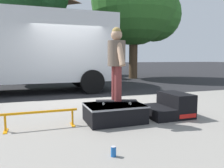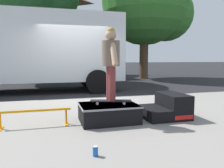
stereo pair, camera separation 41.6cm
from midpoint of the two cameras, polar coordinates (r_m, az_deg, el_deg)
The scene contains 11 objects.
ground_plane at distance 7.36m, azimuth -6.87°, elevation -3.86°, with size 140.00×140.00×0.00m, color black.
sidewalk_slab at distance 4.48m, azimuth -1.12°, elevation -9.77°, with size 50.00×5.00×0.12m, color gray.
skate_box at distance 4.29m, azimuth 1.94°, elevation -7.19°, with size 1.08×0.80×0.33m.
kicker_ramp at distance 4.79m, azimuth 16.21°, elevation -5.77°, with size 0.87×0.82×0.48m.
grind_rail at distance 4.14m, azimuth -16.39°, elevation -7.35°, with size 1.26×0.28×0.31m.
skateboard at distance 4.29m, azimuth 2.49°, elevation -4.32°, with size 0.80×0.41×0.07m.
skater_kid at distance 4.21m, azimuth 2.54°, elevation 6.63°, with size 0.33×0.70×1.37m.
soda_can at distance 2.87m, azimuth 0.08°, elevation -16.72°, with size 0.07×0.07×0.13m.
box_truck at distance 9.39m, azimuth -18.37°, elevation 8.49°, with size 6.91×2.63×3.05m.
street_tree_main at distance 15.60m, azimuth 10.22°, elevation 19.17°, with size 6.06×5.51×7.69m.
house_behind at distance 19.93m, azimuth -23.71°, elevation 14.35°, with size 9.54×8.23×8.40m.
Camera 2 is at (-0.86, -7.23, 1.31)m, focal length 36.10 mm.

